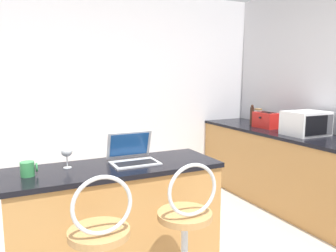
# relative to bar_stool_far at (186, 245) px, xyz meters

# --- Properties ---
(wall_back) EXTENTS (12.00, 0.06, 2.60)m
(wall_back) POSITION_rel_bar_stool_far_xyz_m (0.27, 2.42, 0.81)
(wall_back) COLOR silver
(wall_back) RESTS_ON ground_plane
(breakfast_bar) EXTENTS (1.51, 0.55, 0.88)m
(breakfast_bar) POSITION_rel_bar_stool_far_xyz_m (-0.27, 0.57, -0.04)
(breakfast_bar) COLOR #B27C42
(breakfast_bar) RESTS_ON ground_plane
(counter_right) EXTENTS (0.67, 2.95, 0.88)m
(counter_right) POSITION_rel_bar_stool_far_xyz_m (1.96, 0.93, -0.04)
(counter_right) COLOR #B27C42
(counter_right) RESTS_ON ground_plane
(bar_stool_far) EXTENTS (0.40, 0.40, 1.03)m
(bar_stool_far) POSITION_rel_bar_stool_far_xyz_m (0.00, 0.00, 0.00)
(bar_stool_far) COLOR silver
(bar_stool_far) RESTS_ON ground_plane
(laptop) EXTENTS (0.34, 0.28, 0.22)m
(laptop) POSITION_rel_bar_stool_far_xyz_m (-0.12, 0.61, 0.46)
(laptop) COLOR #B7BABF
(laptop) RESTS_ON breakfast_bar
(microwave) EXTENTS (0.45, 0.35, 0.26)m
(microwave) POSITION_rel_bar_stool_far_xyz_m (1.98, 0.89, 0.53)
(microwave) COLOR white
(microwave) RESTS_ON counter_right
(toaster) EXTENTS (0.21, 0.32, 0.20)m
(toaster) POSITION_rel_bar_stool_far_xyz_m (1.94, 1.46, 0.50)
(toaster) COLOR red
(toaster) RESTS_ON counter_right
(storage_jar) EXTENTS (0.10, 0.10, 0.20)m
(storage_jar) POSITION_rel_bar_stool_far_xyz_m (2.18, 1.89, 0.50)
(storage_jar) COLOR silver
(storage_jar) RESTS_ON counter_right
(pepper_mill) EXTENTS (0.05, 0.05, 0.27)m
(pepper_mill) POSITION_rel_bar_stool_far_xyz_m (1.95, 1.74, 0.53)
(pepper_mill) COLOR #331E14
(pepper_mill) RESTS_ON counter_right
(mug_green) EXTENTS (0.11, 0.09, 0.09)m
(mug_green) POSITION_rel_bar_stool_far_xyz_m (-0.85, 0.57, 0.45)
(mug_green) COLOR #338447
(mug_green) RESTS_ON breakfast_bar
(wine_glass_tall) EXTENTS (0.08, 0.08, 0.16)m
(wine_glass_tall) POSITION_rel_bar_stool_far_xyz_m (-0.59, 0.66, 0.52)
(wine_glass_tall) COLOR silver
(wine_glass_tall) RESTS_ON breakfast_bar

